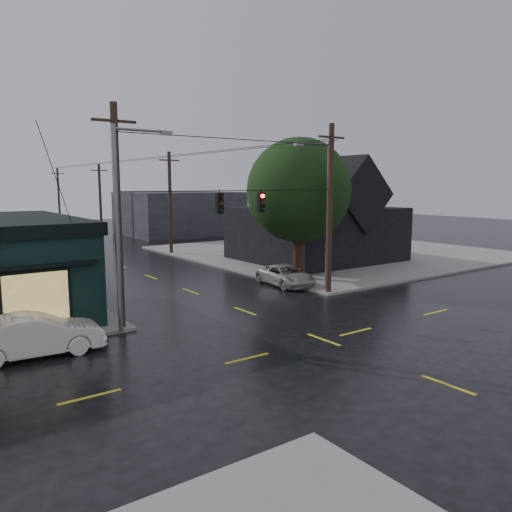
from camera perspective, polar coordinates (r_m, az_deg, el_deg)
ground_plane at (r=21.93m, az=7.73°, el=-9.46°), size 160.00×160.00×0.00m
sidewalk_ne at (r=49.62m, az=8.73°, el=0.52°), size 28.00×28.00×0.15m
ne_building at (r=43.62m, az=6.89°, el=5.31°), size 12.60×11.60×8.75m
corner_tree at (r=34.46m, az=4.93°, el=7.46°), size 7.18×7.18×9.66m
utility_pole_nw at (r=23.97m, az=-15.04°, el=-8.13°), size 2.00×0.32×10.15m
utility_pole_ne at (r=30.82m, az=8.25°, el=-4.30°), size 2.00×0.32×10.15m
utility_pole_far_a at (r=48.40m, az=-9.64°, el=0.22°), size 2.00×0.32×9.65m
utility_pole_far_b at (r=66.84m, az=-17.20°, el=2.14°), size 2.00×0.32×9.15m
utility_pole_far_c at (r=85.98m, az=-21.45°, el=3.21°), size 2.00×0.32×9.15m
span_signal_assembly at (r=26.07m, az=-1.76°, el=6.16°), size 13.00×0.48×1.23m
streetlight_nw at (r=23.24m, az=-15.12°, el=-8.65°), size 5.40×0.30×9.15m
streetlight_ne at (r=31.65m, az=8.03°, el=-3.97°), size 5.40×0.30×9.15m
bg_building_east at (r=67.50m, az=-8.79°, el=4.86°), size 14.00×12.00×5.60m
sedan_cream at (r=21.31m, az=-23.94°, el=-8.29°), size 5.18×2.12×1.67m
suv_silver at (r=32.94m, az=3.41°, el=-2.24°), size 2.67×4.98×1.33m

